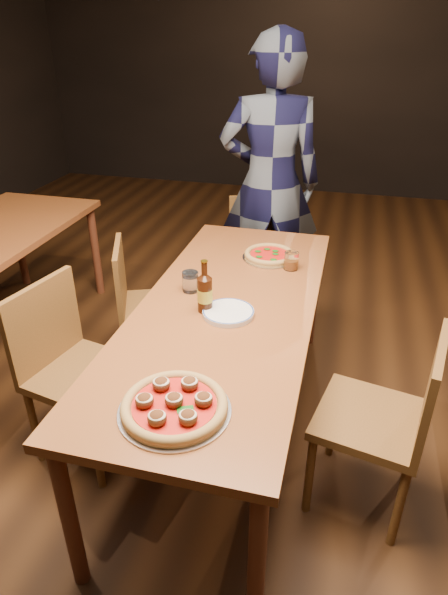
% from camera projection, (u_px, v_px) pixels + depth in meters
% --- Properties ---
extents(ground, '(9.00, 9.00, 0.00)m').
position_uv_depth(ground, '(226.00, 427.00, 2.66)').
color(ground, black).
extents(room_shell, '(9.00, 9.00, 9.00)m').
position_uv_depth(room_shell, '(228.00, 36.00, 1.77)').
color(room_shell, black).
rests_on(room_shell, ground).
extents(table_main, '(0.80, 2.00, 0.75)m').
position_uv_depth(table_main, '(227.00, 319.00, 2.33)').
color(table_main, brown).
rests_on(table_main, ground).
extents(chair_main_nw, '(0.51, 0.51, 0.93)m').
position_uv_depth(chair_main_nw, '(84.00, 373.00, 2.32)').
color(chair_main_nw, brown).
rests_on(chair_main_nw, ground).
extents(chair_main_sw, '(0.53, 0.53, 0.87)m').
position_uv_depth(chair_main_sw, '(156.00, 306.00, 2.93)').
color(chair_main_sw, brown).
rests_on(chair_main_sw, ground).
extents(chair_main_e, '(0.51, 0.51, 0.92)m').
position_uv_depth(chair_main_e, '(371.00, 418.00, 2.06)').
color(chair_main_e, brown).
rests_on(chair_main_e, ground).
extents(chair_end, '(0.52, 0.52, 0.87)m').
position_uv_depth(chair_end, '(260.00, 258.00, 3.54)').
color(chair_end, brown).
rests_on(chair_end, ground).
extents(pizza_meatball, '(0.38, 0.38, 0.07)m').
position_uv_depth(pizza_meatball, '(174.00, 405.00, 1.66)').
color(pizza_meatball, '#B7B7BF').
rests_on(pizza_meatball, table_main).
extents(pizza_margherita, '(0.30, 0.30, 0.04)m').
position_uv_depth(pizza_margherita, '(269.00, 255.00, 2.76)').
color(pizza_margherita, '#B7B7BF').
rests_on(pizza_margherita, table_main).
extents(plate_stack, '(0.23, 0.23, 0.02)m').
position_uv_depth(plate_stack, '(228.00, 313.00, 2.22)').
color(plate_stack, white).
rests_on(plate_stack, table_main).
extents(beer_bottle, '(0.07, 0.07, 0.24)m').
position_uv_depth(beer_bottle, '(205.00, 294.00, 2.22)').
color(beer_bottle, black).
rests_on(beer_bottle, table_main).
extents(water_glass, '(0.08, 0.08, 0.10)m').
position_uv_depth(water_glass, '(190.00, 282.00, 2.40)').
color(water_glass, white).
rests_on(water_glass, table_main).
extents(amber_glass, '(0.08, 0.08, 0.10)m').
position_uv_depth(amber_glass, '(291.00, 261.00, 2.62)').
color(amber_glass, '#A04E12').
rests_on(amber_glass, table_main).
extents(diner, '(0.78, 0.61, 1.89)m').
position_uv_depth(diner, '(270.00, 184.00, 3.36)').
color(diner, black).
rests_on(diner, ground).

